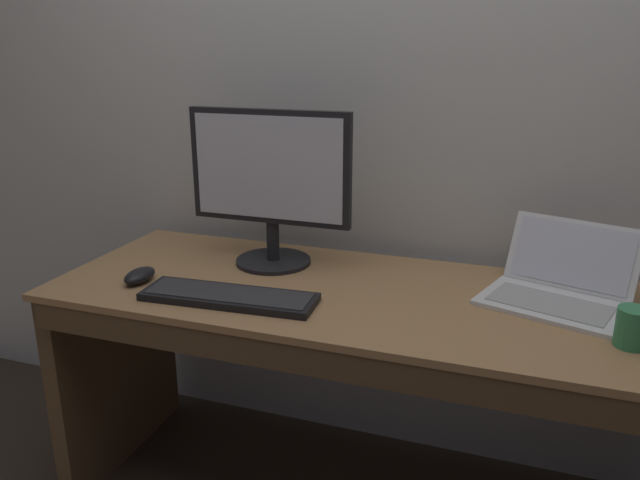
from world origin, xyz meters
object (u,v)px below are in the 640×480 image
external_monitor (270,182)px  wired_keyboard (229,297)px  laptop_white (559,285)px  coffee_mug (634,328)px  computer_mouse (140,276)px

external_monitor → wired_keyboard: (0.01, -0.31, -0.26)m
laptop_white → coffee_mug: laptop_white is taller
laptop_white → computer_mouse: (-1.16, -0.26, -0.02)m
external_monitor → wired_keyboard: 0.40m
wired_keyboard → computer_mouse: size_ratio=4.12×
external_monitor → wired_keyboard: size_ratio=1.05×
computer_mouse → coffee_mug: bearing=2.8°
external_monitor → coffee_mug: size_ratio=4.53×
laptop_white → external_monitor: external_monitor is taller
laptop_white → wired_keyboard: (-0.85, -0.30, -0.03)m
external_monitor → computer_mouse: external_monitor is taller
wired_keyboard → computer_mouse: 0.31m
laptop_white → computer_mouse: 1.19m
laptop_white → external_monitor: 0.88m
computer_mouse → coffee_mug: (1.31, 0.03, 0.03)m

